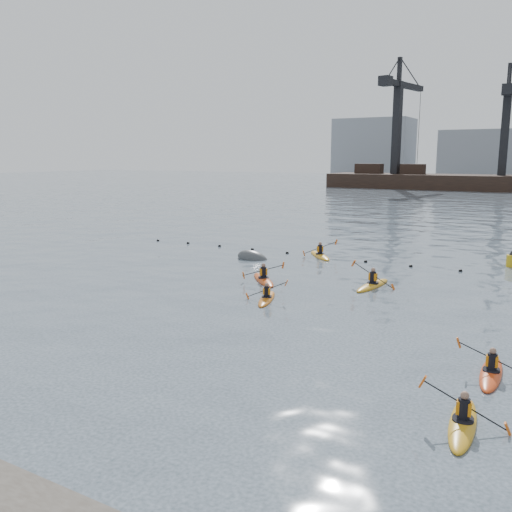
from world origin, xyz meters
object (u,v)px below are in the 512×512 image
(kayaker_1, at_px, (463,422))
(kayaker_0, at_px, (267,298))
(kayaker_4, at_px, (491,372))
(kayaker_5, at_px, (320,255))
(mooring_buoy, at_px, (253,259))
(kayaker_3, at_px, (373,284))
(kayaker_2, at_px, (263,279))
(nav_buoy, at_px, (512,261))

(kayaker_1, bearing_deg, kayaker_0, 136.21)
(kayaker_1, relative_size, kayaker_4, 1.03)
(kayaker_1, distance_m, kayaker_5, 24.36)
(kayaker_5, height_order, mooring_buoy, kayaker_5)
(kayaker_3, distance_m, mooring_buoy, 10.37)
(kayaker_2, distance_m, kayaker_3, 6.05)
(kayaker_4, height_order, nav_buoy, nav_buoy)
(kayaker_1, xyz_separation_m, kayaker_4, (0.22, 3.96, -0.00))
(kayaker_2, xyz_separation_m, kayaker_4, (12.91, -8.05, -0.01))
(kayaker_2, relative_size, kayaker_5, 0.96)
(kayaker_4, xyz_separation_m, mooring_buoy, (-16.82, 13.54, -0.10))
(kayaker_2, bearing_deg, kayaker_5, 48.73)
(kayaker_3, relative_size, kayaker_5, 1.14)
(kayaker_0, relative_size, kayaker_1, 0.91)
(kayaker_0, height_order, kayaker_5, kayaker_5)
(kayaker_3, distance_m, nav_buoy, 11.38)
(kayaker_1, distance_m, kayaker_3, 15.44)
(nav_buoy, bearing_deg, mooring_buoy, -159.21)
(kayaker_0, relative_size, kayaker_3, 0.83)
(kayaker_3, bearing_deg, kayaker_1, -57.04)
(kayaker_4, relative_size, kayaker_5, 1.01)
(kayaker_2, xyz_separation_m, mooring_buoy, (-3.91, 5.49, -0.11))
(kayaker_3, distance_m, kayaker_5, 9.11)
(kayaker_0, distance_m, nav_buoy, 17.82)
(kayaker_0, bearing_deg, kayaker_1, -57.09)
(kayaker_1, height_order, nav_buoy, kayaker_1)
(kayaker_2, distance_m, kayaker_4, 15.22)
(kayaker_0, bearing_deg, kayaker_4, -41.08)
(kayaker_0, height_order, mooring_buoy, kayaker_0)
(kayaker_1, bearing_deg, kayaker_5, 117.14)
(kayaker_4, height_order, mooring_buoy, kayaker_4)
(kayaker_1, xyz_separation_m, nav_buoy, (-0.89, 23.46, 0.29))
(mooring_buoy, bearing_deg, kayaker_4, -38.84)
(kayaker_5, bearing_deg, kayaker_2, -128.76)
(kayaker_1, xyz_separation_m, kayaker_2, (-12.70, 12.01, 0.01))
(kayaker_1, height_order, kayaker_3, kayaker_3)
(kayaker_0, relative_size, kayaker_2, 0.98)
(kayaker_3, relative_size, nav_buoy, 2.89)
(kayaker_0, relative_size, kayaker_5, 0.94)
(kayaker_4, height_order, kayaker_5, kayaker_5)
(kayaker_1, height_order, kayaker_4, kayaker_1)
(kayaker_1, height_order, kayaker_5, kayaker_1)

